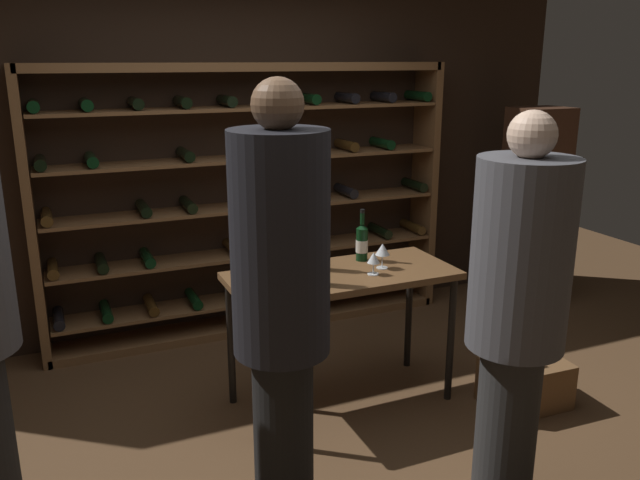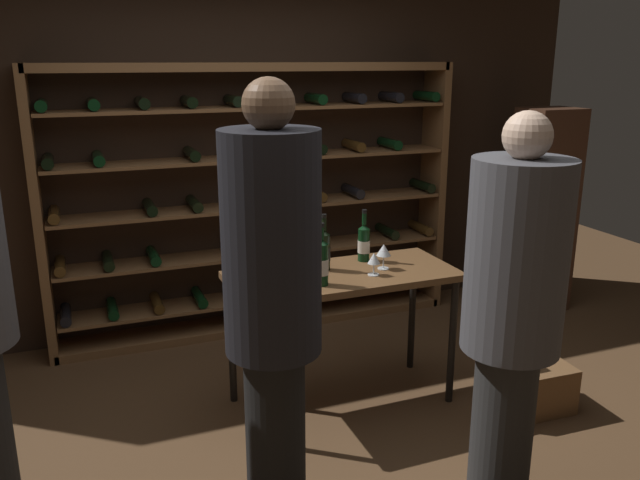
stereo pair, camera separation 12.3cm
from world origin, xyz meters
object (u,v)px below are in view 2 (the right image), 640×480
person_host_in_suit (273,295)px  wine_bottle_green_slim (364,243)px  wine_rack (257,202)px  wine_crate (527,387)px  display_cabinet (543,211)px  tasting_table (342,287)px  wine_glass_stemmed_center (384,251)px  wine_glass_stemmed_right (374,259)px  person_guest_blue_shirt (513,301)px  wine_bottle_red_label (322,262)px  wine_bottle_gold_foil (324,250)px

person_host_in_suit → wine_bottle_green_slim: 1.38m
wine_rack → person_host_in_suit: wine_rack is taller
wine_crate → display_cabinet: (1.15, 1.34, 0.69)m
wine_rack → tasting_table: size_ratio=2.32×
person_host_in_suit → wine_glass_stemmed_center: size_ratio=12.94×
person_host_in_suit → wine_glass_stemmed_right: (0.84, 0.77, -0.17)m
wine_crate → wine_glass_stemmed_center: (-0.75, 0.47, 0.80)m
person_guest_blue_shirt → wine_bottle_green_slim: size_ratio=5.69×
wine_glass_stemmed_center → wine_bottle_green_slim: bearing=102.0°
wine_bottle_red_label → wine_glass_stemmed_right: bearing=7.8°
person_host_in_suit → wine_rack: bearing=-124.6°
wine_bottle_gold_foil → wine_crate: bearing=-28.2°
wine_rack → display_cabinet: (2.29, -0.45, -0.17)m
display_cabinet → wine_glass_stemmed_right: 2.22m
wine_glass_stemmed_center → wine_glass_stemmed_right: size_ratio=1.14×
display_cabinet → wine_bottle_green_slim: 2.06m
display_cabinet → wine_rack: bearing=169.0°
wine_glass_stemmed_center → wine_rack: bearing=106.6°
wine_bottle_red_label → wine_bottle_green_slim: 0.51m
wine_crate → wine_bottle_red_label: (-1.19, 0.34, 0.82)m
display_cabinet → wine_glass_stemmed_center: bearing=-155.3°
tasting_table → wine_bottle_red_label: size_ratio=3.78×
person_host_in_suit → display_cabinet: 3.33m
tasting_table → wine_crate: size_ratio=2.77×
wine_bottle_red_label → wine_crate: bearing=-15.9°
wine_bottle_green_slim → wine_glass_stemmed_right: bearing=-103.0°
wine_bottle_gold_foil → person_host_in_suit: bearing=-122.5°
wine_crate → wine_bottle_red_label: bearing=164.1°
wine_glass_stemmed_center → wine_glass_stemmed_right: 0.13m
person_guest_blue_shirt → wine_glass_stemmed_center: person_guest_blue_shirt is taller
wine_rack → display_cabinet: size_ratio=1.86×
wine_bottle_red_label → display_cabinet: bearing=23.2°
person_host_in_suit → display_cabinet: (2.84, 1.72, -0.27)m
wine_bottle_green_slim → tasting_table: bearing=-141.8°
person_host_in_suit → display_cabinet: size_ratio=1.19×
tasting_table → wine_glass_stemmed_center: 0.32m
person_guest_blue_shirt → wine_bottle_green_slim: bearing=-153.3°
wine_rack → person_guest_blue_shirt: 2.45m
wine_bottle_red_label → wine_glass_stemmed_center: 0.46m
person_guest_blue_shirt → wine_bottle_green_slim: person_guest_blue_shirt is taller
display_cabinet → wine_glass_stemmed_right: (-2.00, -0.95, 0.10)m
tasting_table → display_cabinet: size_ratio=0.80×
tasting_table → person_guest_blue_shirt: size_ratio=0.73×
wine_bottle_gold_foil → wine_rack: bearing=92.9°
wine_rack → wine_bottle_green_slim: (0.35, -1.13, -0.05)m
wine_rack → person_host_in_suit: 2.24m
wine_rack → wine_bottle_red_label: bearing=-91.9°
person_host_in_suit → wine_glass_stemmed_right: 1.15m
person_guest_blue_shirt → wine_glass_stemmed_center: bearing=-154.5°
wine_glass_stemmed_right → person_guest_blue_shirt: bearing=-79.8°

